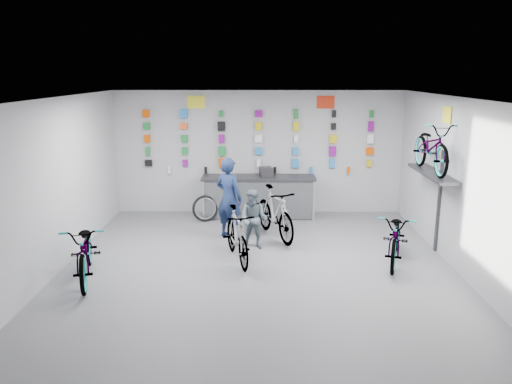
{
  "coord_description": "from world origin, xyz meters",
  "views": [
    {
      "loc": [
        0.03,
        -8.09,
        3.41
      ],
      "look_at": [
        -0.04,
        1.4,
        1.13
      ],
      "focal_mm": 35.0,
      "sensor_mm": 36.0,
      "label": 1
    }
  ],
  "objects_px": {
    "counter": "(259,197)",
    "bike_left": "(86,250)",
    "bike_service": "(275,213)",
    "clerk": "(229,198)",
    "bike_right": "(397,237)",
    "customer": "(254,219)",
    "bike_center": "(237,235)"
  },
  "relations": [
    {
      "from": "bike_service",
      "to": "clerk",
      "type": "distance_m",
      "value": 1.02
    },
    {
      "from": "bike_left",
      "to": "clerk",
      "type": "xyz_separation_m",
      "value": [
        2.27,
        2.24,
        0.35
      ]
    },
    {
      "from": "bike_center",
      "to": "clerk",
      "type": "height_order",
      "value": "clerk"
    },
    {
      "from": "bike_left",
      "to": "customer",
      "type": "height_order",
      "value": "customer"
    },
    {
      "from": "clerk",
      "to": "counter",
      "type": "bearing_deg",
      "value": -78.74
    },
    {
      "from": "counter",
      "to": "bike_service",
      "type": "relative_size",
      "value": 1.49
    },
    {
      "from": "bike_left",
      "to": "bike_service",
      "type": "bearing_deg",
      "value": 18.95
    },
    {
      "from": "bike_left",
      "to": "bike_right",
      "type": "height_order",
      "value": "bike_left"
    },
    {
      "from": "bike_center",
      "to": "clerk",
      "type": "distance_m",
      "value": 1.47
    },
    {
      "from": "customer",
      "to": "bike_right",
      "type": "bearing_deg",
      "value": 2.37
    },
    {
      "from": "counter",
      "to": "bike_center",
      "type": "relative_size",
      "value": 1.62
    },
    {
      "from": "clerk",
      "to": "customer",
      "type": "distance_m",
      "value": 0.91
    },
    {
      "from": "clerk",
      "to": "bike_service",
      "type": "bearing_deg",
      "value": -148.86
    },
    {
      "from": "counter",
      "to": "bike_left",
      "type": "height_order",
      "value": "bike_left"
    },
    {
      "from": "counter",
      "to": "bike_service",
      "type": "bearing_deg",
      "value": -77.31
    },
    {
      "from": "clerk",
      "to": "bike_center",
      "type": "bearing_deg",
      "value": 132.69
    },
    {
      "from": "bike_left",
      "to": "customer",
      "type": "xyz_separation_m",
      "value": [
        2.8,
        1.54,
        0.09
      ]
    },
    {
      "from": "bike_left",
      "to": "bike_center",
      "type": "xyz_separation_m",
      "value": [
        2.5,
        0.83,
        -0.01
      ]
    },
    {
      "from": "bike_service",
      "to": "clerk",
      "type": "height_order",
      "value": "clerk"
    },
    {
      "from": "bike_right",
      "to": "counter",
      "type": "bearing_deg",
      "value": 148.3
    },
    {
      "from": "bike_left",
      "to": "bike_right",
      "type": "relative_size",
      "value": 1.04
    },
    {
      "from": "bike_service",
      "to": "clerk",
      "type": "relative_size",
      "value": 1.06
    },
    {
      "from": "counter",
      "to": "customer",
      "type": "distance_m",
      "value": 2.21
    },
    {
      "from": "bike_right",
      "to": "bike_service",
      "type": "relative_size",
      "value": 1.02
    },
    {
      "from": "clerk",
      "to": "customer",
      "type": "xyz_separation_m",
      "value": [
        0.53,
        -0.69,
        -0.26
      ]
    },
    {
      "from": "bike_center",
      "to": "bike_service",
      "type": "height_order",
      "value": "bike_service"
    },
    {
      "from": "counter",
      "to": "customer",
      "type": "relative_size",
      "value": 2.26
    },
    {
      "from": "bike_service",
      "to": "customer",
      "type": "bearing_deg",
      "value": -146.0
    },
    {
      "from": "bike_left",
      "to": "customer",
      "type": "distance_m",
      "value": 3.2
    },
    {
      "from": "bike_left",
      "to": "bike_center",
      "type": "relative_size",
      "value": 1.16
    },
    {
      "from": "counter",
      "to": "bike_right",
      "type": "distance_m",
      "value": 3.88
    },
    {
      "from": "bike_center",
      "to": "bike_right",
      "type": "distance_m",
      "value": 2.92
    }
  ]
}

